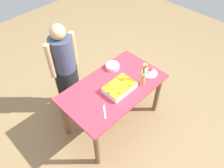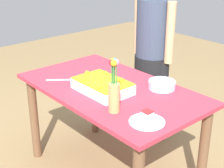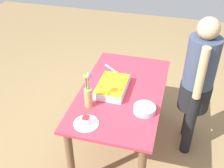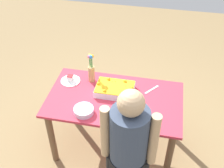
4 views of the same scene
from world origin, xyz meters
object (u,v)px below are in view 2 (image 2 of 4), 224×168
at_px(fruit_bowl, 162,85).
at_px(person_standing, 153,50).
at_px(flower_vase, 114,89).
at_px(serving_plate_with_slice, 147,120).
at_px(sheet_cake, 102,86).
at_px(cake_knife, 59,80).

relative_size(fruit_bowl, person_standing, 0.13).
xyz_separation_m(flower_vase, fruit_bowl, (0.05, -0.50, -0.13)).
height_order(serving_plate_with_slice, flower_vase, flower_vase).
bearing_deg(flower_vase, sheet_cake, -26.34).
bearing_deg(sheet_cake, serving_plate_with_slice, 170.43).
xyz_separation_m(sheet_cake, fruit_bowl, (-0.24, -0.36, -0.01)).
xyz_separation_m(cake_knife, flower_vase, (-0.67, 0.02, 0.15)).
relative_size(sheet_cake, cake_knife, 2.02).
relative_size(sheet_cake, fruit_bowl, 2.05).
bearing_deg(fruit_bowl, flower_vase, 95.68).
relative_size(sheet_cake, flower_vase, 1.15).
bearing_deg(sheet_cake, flower_vase, 153.66).
distance_m(cake_knife, person_standing, 0.92).
height_order(serving_plate_with_slice, cake_knife, serving_plate_with_slice).
distance_m(serving_plate_with_slice, cake_knife, 0.90).
bearing_deg(cake_knife, serving_plate_with_slice, 130.67).
bearing_deg(serving_plate_with_slice, person_standing, -48.34).
xyz_separation_m(serving_plate_with_slice, flower_vase, (0.23, 0.06, 0.14)).
distance_m(cake_knife, fruit_bowl, 0.78).
bearing_deg(sheet_cake, fruit_bowl, -123.76).
bearing_deg(cake_knife, flower_vase, 126.64).
relative_size(serving_plate_with_slice, person_standing, 0.14).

